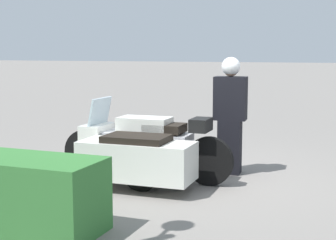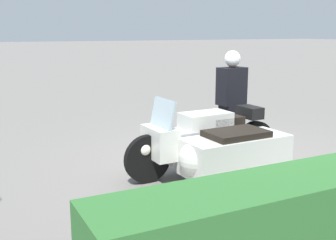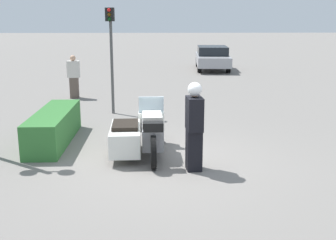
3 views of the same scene
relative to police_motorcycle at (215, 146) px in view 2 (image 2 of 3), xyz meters
name	(u,v)px [view 2 (image 2 of 3)]	position (x,y,z in m)	size (l,w,h in m)	color
ground_plane	(229,159)	(-0.71, -0.66, -0.47)	(160.00, 160.00, 0.00)	slate
police_motorcycle	(215,146)	(0.00, 0.00, 0.00)	(2.58, 1.20, 1.17)	black
officer_rider	(231,98)	(-1.06, -1.14, 0.45)	(0.50, 0.33, 1.75)	black
hedge_bush_curbside	(250,225)	(0.97, 2.07, -0.09)	(3.02, 0.77, 0.76)	#337033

